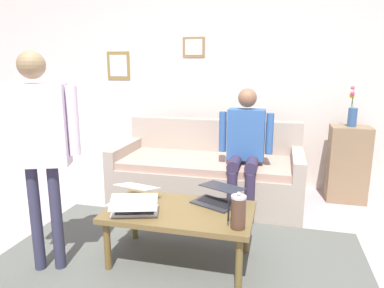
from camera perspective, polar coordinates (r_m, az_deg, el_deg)
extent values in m
plane|color=#BCA0A3|center=(2.80, -5.23, -19.80)|extent=(7.68, 7.68, 0.00)
cube|color=#555851|center=(2.83, -2.54, -19.32)|extent=(2.87, 1.82, 0.01)
cube|color=silver|center=(4.50, 3.88, 10.67)|extent=(7.04, 0.10, 2.70)
cube|color=olive|center=(4.86, -11.87, 12.38)|extent=(0.32, 0.02, 0.37)
cube|color=silver|center=(4.85, -11.92, 12.38)|extent=(0.24, 0.00, 0.28)
cube|color=olive|center=(4.51, 0.30, 15.51)|extent=(0.28, 0.02, 0.25)
cube|color=beige|center=(4.50, 0.27, 15.52)|extent=(0.22, 0.00, 0.19)
cube|color=#A7998B|center=(3.97, 2.40, -6.39)|extent=(2.05, 0.92, 0.42)
cube|color=tan|center=(3.87, 2.37, -2.98)|extent=(1.81, 0.84, 0.08)
cube|color=#A7998B|center=(4.22, 3.54, 0.96)|extent=(2.05, 0.14, 0.46)
cube|color=#A7998B|center=(3.81, 16.84, -2.87)|extent=(0.12, 0.92, 0.20)
cube|color=#A7998B|center=(4.17, -10.66, -1.19)|extent=(0.12, 0.92, 0.20)
cube|color=brown|center=(2.73, -2.01, -11.02)|extent=(1.11, 0.64, 0.04)
cylinder|color=brown|center=(2.52, 7.68, -18.73)|extent=(0.05, 0.05, 0.39)
cylinder|color=brown|center=(2.78, -13.62, -15.80)|extent=(0.05, 0.05, 0.39)
cylinder|color=brown|center=(2.96, 8.85, -13.73)|extent=(0.05, 0.05, 0.39)
cylinder|color=brown|center=(3.19, -9.36, -11.78)|extent=(0.05, 0.05, 0.39)
cube|color=silver|center=(2.71, -9.23, -10.76)|extent=(0.39, 0.30, 0.01)
cube|color=black|center=(2.69, -9.28, -10.75)|extent=(0.31, 0.20, 0.00)
cube|color=silver|center=(2.60, -9.50, -9.36)|extent=(0.38, 0.28, 0.07)
cube|color=black|center=(2.60, -9.49, -9.34)|extent=(0.34, 0.25, 0.06)
cube|color=#28282D|center=(2.82, 3.68, -9.64)|extent=(0.40, 0.34, 0.01)
cube|color=black|center=(2.83, 3.89, -9.39)|extent=(0.31, 0.24, 0.00)
cube|color=#28282D|center=(2.86, 4.93, -6.99)|extent=(0.39, 0.33, 0.02)
cube|color=silver|center=(2.86, 4.89, -7.00)|extent=(0.35, 0.30, 0.01)
cube|color=silver|center=(2.85, -9.95, -9.58)|extent=(0.36, 0.30, 0.01)
cube|color=black|center=(2.86, -9.73, -9.32)|extent=(0.29, 0.20, 0.00)
cube|color=silver|center=(2.88, -8.91, -6.84)|extent=(0.35, 0.28, 0.06)
cube|color=#2D2D32|center=(2.87, -8.95, -6.85)|extent=(0.32, 0.25, 0.05)
cylinder|color=#4C3323|center=(2.41, 7.55, -11.11)|extent=(0.10, 0.10, 0.21)
cylinder|color=#B7B7BC|center=(2.37, 7.63, -8.55)|extent=(0.10, 0.10, 0.02)
sphere|color=#B2B2B7|center=(2.36, 7.65, -8.03)|extent=(0.03, 0.03, 0.03)
cube|color=black|center=(2.41, 5.98, -10.75)|extent=(0.01, 0.01, 0.15)
cube|color=#826A4C|center=(4.30, 24.03, -2.98)|extent=(0.42, 0.32, 0.85)
cylinder|color=#335587|center=(4.20, 24.68, 3.99)|extent=(0.09, 0.09, 0.20)
cylinder|color=#3D7038|center=(4.16, 24.73, 6.41)|extent=(0.02, 0.03, 0.15)
sphere|color=#D54063|center=(4.15, 24.70, 7.47)|extent=(0.05, 0.05, 0.05)
cylinder|color=#3D7038|center=(4.18, 24.72, 6.86)|extent=(0.02, 0.02, 0.21)
sphere|color=#DC4E6E|center=(4.18, 24.72, 8.34)|extent=(0.04, 0.04, 0.04)
cylinder|color=#3D7038|center=(4.19, 24.65, 6.28)|extent=(0.02, 0.02, 0.13)
sphere|color=gold|center=(4.18, 24.63, 7.18)|extent=(0.05, 0.05, 0.05)
cylinder|color=#3D7038|center=(4.19, 24.70, 6.37)|extent=(0.03, 0.02, 0.14)
sphere|color=silver|center=(4.19, 24.66, 7.37)|extent=(0.04, 0.04, 0.04)
cylinder|color=#303147|center=(2.86, -24.08, -11.06)|extent=(0.08, 0.08, 0.81)
cylinder|color=#303147|center=(2.82, -21.21, -11.15)|extent=(0.08, 0.08, 0.81)
cube|color=silver|center=(2.65, -23.92, 2.78)|extent=(0.44, 0.31, 0.57)
cylinder|color=silver|center=(2.73, -28.83, 3.16)|extent=(0.10, 0.10, 0.49)
cylinder|color=silver|center=(2.58, -18.84, 3.60)|extent=(0.10, 0.10, 0.49)
sphere|color=#8B734F|center=(2.62, -24.73, 11.64)|extent=(0.19, 0.19, 0.19)
cylinder|color=#332945|center=(3.46, 9.34, -8.78)|extent=(0.10, 0.10, 0.50)
cylinder|color=#332945|center=(3.47, 6.51, -8.58)|extent=(0.10, 0.10, 0.50)
cylinder|color=#332945|center=(3.53, 9.77, -3.19)|extent=(0.12, 0.40, 0.12)
cylinder|color=#332945|center=(3.55, 7.03, -3.03)|extent=(0.12, 0.40, 0.12)
cube|color=#325C9D|center=(3.65, 8.82, 1.57)|extent=(0.37, 0.20, 0.52)
cylinder|color=#325C9D|center=(3.59, 12.53, 1.63)|extent=(0.08, 0.08, 0.42)
cylinder|color=#325C9D|center=(3.63, 5.03, 2.01)|extent=(0.08, 0.08, 0.42)
sphere|color=#885E45|center=(3.60, 9.02, 7.44)|extent=(0.19, 0.19, 0.19)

